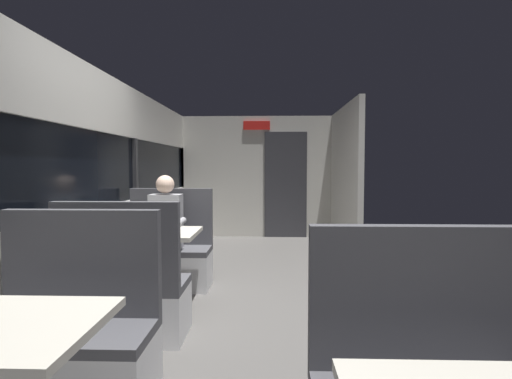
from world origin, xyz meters
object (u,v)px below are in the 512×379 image
dining_table_mid_window (150,242)px  bench_mid_window_facing_entry (169,258)px  bench_mid_window_facing_end (125,297)px  bench_near_window_facing_entry (71,347)px  seated_passenger (167,240)px

dining_table_mid_window → bench_mid_window_facing_entry: (0.00, 0.70, -0.31)m
dining_table_mid_window → bench_mid_window_facing_end: bench_mid_window_facing_end is taller
bench_near_window_facing_entry → dining_table_mid_window: bearing=90.0°
bench_mid_window_facing_entry → bench_mid_window_facing_end: bearing=-90.0°
bench_mid_window_facing_end → bench_mid_window_facing_entry: (0.00, 1.40, 0.00)m
bench_near_window_facing_entry → bench_mid_window_facing_entry: same height
dining_table_mid_window → bench_near_window_facing_entry: bearing=-90.0°
seated_passenger → dining_table_mid_window: bearing=-90.0°
bench_mid_window_facing_end → bench_mid_window_facing_entry: bearing=90.0°
bench_near_window_facing_entry → bench_mid_window_facing_end: 0.88m
bench_mid_window_facing_end → bench_mid_window_facing_entry: 1.40m
dining_table_mid_window → seated_passenger: seated_passenger is taller
dining_table_mid_window → seated_passenger: size_ratio=0.71×
dining_table_mid_window → bench_mid_window_facing_entry: bench_mid_window_facing_entry is taller
bench_near_window_facing_entry → seated_passenger: bearing=90.0°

